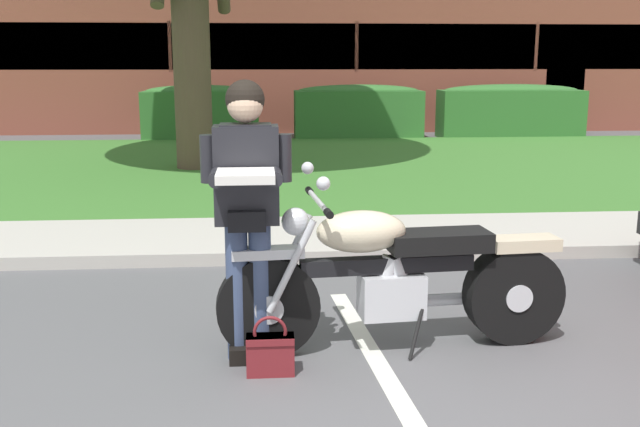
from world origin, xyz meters
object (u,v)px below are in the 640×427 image
(hedge_center_left, at_px, (358,110))
(hedge_left, at_px, (201,111))
(rider_person, at_px, (247,199))
(motorcycle, at_px, (408,275))
(handbag, at_px, (270,351))
(hedge_center_right, at_px, (510,110))
(brick_building, at_px, (337,52))

(hedge_center_left, bearing_deg, hedge_left, -180.00)
(rider_person, distance_m, hedge_center_left, 12.78)
(motorcycle, xyz_separation_m, handbag, (-0.88, -0.35, -0.34))
(motorcycle, distance_m, handbag, 1.00)
(motorcycle, distance_m, rider_person, 1.14)
(handbag, bearing_deg, hedge_center_left, 80.46)
(handbag, xyz_separation_m, hedge_left, (-1.43, 12.81, 0.51))
(hedge_left, height_order, hedge_center_left, same)
(rider_person, height_order, hedge_center_right, rider_person)
(motorcycle, distance_m, hedge_left, 12.67)
(motorcycle, xyz_separation_m, hedge_center_left, (1.27, 12.46, 0.17))
(hedge_center_left, height_order, brick_building, brick_building)
(handbag, height_order, hedge_center_right, hedge_center_right)
(hedge_left, xyz_separation_m, hedge_center_right, (7.17, 0.00, 0.00))
(handbag, distance_m, hedge_left, 12.89)
(hedge_left, height_order, hedge_center_right, same)
(rider_person, xyz_separation_m, brick_building, (2.40, 18.75, 1.01))
(rider_person, xyz_separation_m, handbag, (0.12, -0.24, -0.86))
(rider_person, bearing_deg, brick_building, 82.70)
(hedge_left, bearing_deg, hedge_center_left, 0.00)
(motorcycle, xyz_separation_m, hedge_left, (-2.31, 12.46, 0.17))
(rider_person, relative_size, hedge_left, 0.66)
(rider_person, relative_size, hedge_center_right, 0.51)
(rider_person, relative_size, brick_building, 0.06)
(motorcycle, xyz_separation_m, rider_person, (-1.00, -0.11, 0.53))
(hedge_left, bearing_deg, rider_person, -84.06)
(brick_building, bearing_deg, hedge_left, -120.95)
(hedge_left, bearing_deg, brick_building, 59.05)
(handbag, relative_size, hedge_left, 0.14)
(rider_person, relative_size, hedge_center_left, 0.58)
(motorcycle, height_order, rider_person, rider_person)
(motorcycle, bearing_deg, brick_building, 85.71)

